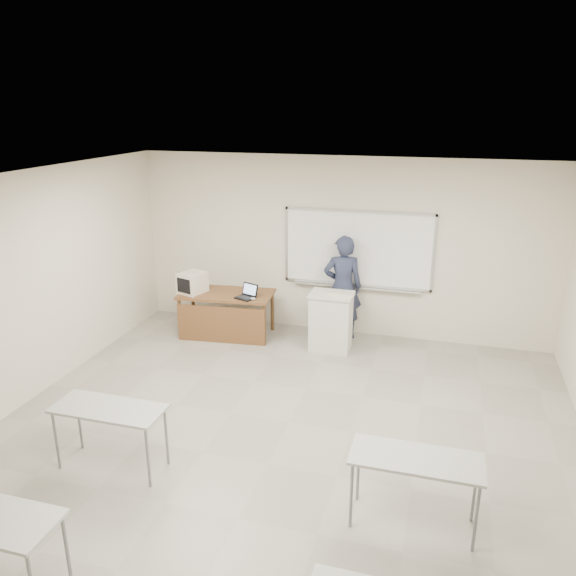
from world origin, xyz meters
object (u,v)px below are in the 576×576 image
(instructor_desk, at_px, (224,306))
(podium, at_px, (331,321))
(crt_monitor, at_px, (193,283))
(laptop, at_px, (246,294))
(mouse, at_px, (253,299))
(keyboard, at_px, (341,294))
(whiteboard, at_px, (358,250))
(presenter, at_px, (343,287))

(instructor_desk, relative_size, podium, 1.65)
(instructor_desk, relative_size, crt_monitor, 3.67)
(laptop, xyz_separation_m, mouse, (0.15, -0.07, -0.04))
(laptop, bearing_deg, podium, 21.46)
(podium, xyz_separation_m, keyboard, (0.15, -0.02, 0.48))
(whiteboard, relative_size, crt_monitor, 5.82)
(keyboard, bearing_deg, whiteboard, 83.02)
(instructor_desk, bearing_deg, keyboard, -6.14)
(podium, bearing_deg, keyboard, -9.21)
(instructor_desk, height_order, laptop, laptop)
(mouse, distance_m, presenter, 1.50)
(presenter, bearing_deg, instructor_desk, 2.74)
(crt_monitor, distance_m, mouse, 1.11)
(whiteboard, relative_size, mouse, 25.75)
(instructor_desk, relative_size, keyboard, 3.65)
(whiteboard, distance_m, laptop, 1.99)
(instructor_desk, distance_m, presenter, 2.01)
(whiteboard, distance_m, mouse, 1.91)
(whiteboard, relative_size, keyboard, 5.80)
(whiteboard, xyz_separation_m, instructor_desk, (-2.09, -0.78, -0.92))
(whiteboard, bearing_deg, crt_monitor, -163.31)
(keyboard, distance_m, presenter, 0.59)
(whiteboard, height_order, mouse, whiteboard)
(crt_monitor, xyz_separation_m, mouse, (1.10, -0.08, -0.15))
(whiteboard, height_order, podium, whiteboard)
(instructor_desk, distance_m, crt_monitor, 0.66)
(instructor_desk, bearing_deg, podium, -5.43)
(mouse, bearing_deg, keyboard, 19.51)
(presenter, bearing_deg, laptop, 7.35)
(instructor_desk, relative_size, presenter, 0.89)
(podium, relative_size, keyboard, 2.21)
(instructor_desk, distance_m, laptop, 0.47)
(keyboard, height_order, presenter, presenter)
(keyboard, bearing_deg, instructor_desk, -178.84)
(crt_monitor, distance_m, keyboard, 2.53)
(whiteboard, bearing_deg, podium, -109.22)
(crt_monitor, distance_m, presenter, 2.52)
(podium, xyz_separation_m, laptop, (-1.43, -0.03, 0.33))
(crt_monitor, height_order, presenter, presenter)
(keyboard, xyz_separation_m, presenter, (-0.08, 0.58, -0.08))
(whiteboard, height_order, presenter, whiteboard)
(instructor_desk, xyz_separation_m, podium, (1.83, 0.01, -0.09))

